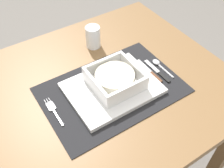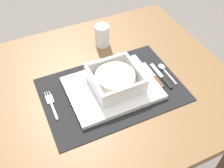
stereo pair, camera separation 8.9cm
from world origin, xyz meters
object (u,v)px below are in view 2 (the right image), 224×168
(bread_knife, at_px, (154,76))
(dining_table, at_px, (102,102))
(butter_knife, at_px, (162,77))
(porridge_bowl, at_px, (115,79))
(fork, at_px, (51,103))
(spoon, at_px, (163,69))
(drinking_glass, at_px, (102,36))

(bread_knife, bearing_deg, dining_table, 159.59)
(dining_table, relative_size, butter_knife, 6.74)
(porridge_bowl, height_order, fork, porridge_bowl)
(porridge_bowl, distance_m, spoon, 0.20)
(dining_table, xyz_separation_m, fork, (-0.19, -0.02, 0.11))
(fork, distance_m, drinking_glass, 0.36)
(bread_knife, bearing_deg, spoon, 14.18)
(dining_table, height_order, drinking_glass, drinking_glass)
(porridge_bowl, relative_size, fork, 1.27)
(porridge_bowl, relative_size, spoon, 1.44)
(fork, height_order, butter_knife, butter_knife)
(fork, relative_size, spoon, 1.13)
(spoon, distance_m, butter_knife, 0.04)
(porridge_bowl, height_order, bread_knife, porridge_bowl)
(dining_table, distance_m, porridge_bowl, 0.15)
(dining_table, bearing_deg, butter_knife, -17.76)
(porridge_bowl, relative_size, butter_knife, 1.18)
(porridge_bowl, bearing_deg, dining_table, 133.08)
(fork, relative_size, butter_knife, 0.93)
(porridge_bowl, xyz_separation_m, drinking_glass, (0.06, 0.24, -0.00))
(spoon, height_order, bread_knife, spoon)
(spoon, distance_m, bread_knife, 0.05)
(fork, height_order, spoon, spoon)
(dining_table, xyz_separation_m, drinking_glass, (0.09, 0.20, 0.14))
(drinking_glass, bearing_deg, porridge_bowl, -103.01)
(butter_knife, relative_size, bread_knife, 0.99)
(dining_table, relative_size, spoon, 8.25)
(drinking_glass, bearing_deg, spoon, -58.54)
(porridge_bowl, height_order, butter_knife, porridge_bowl)
(fork, bearing_deg, bread_knife, -4.44)
(fork, relative_size, drinking_glass, 1.42)
(butter_knife, bearing_deg, bread_knife, 143.94)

